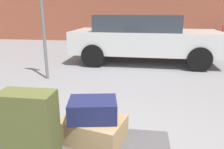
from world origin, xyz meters
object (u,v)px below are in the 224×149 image
object	(u,v)px
suitcase_tan_front_right	(93,129)
bollard_kerb_near	(188,44)
suitcase_olive_stacked_top	(29,128)
duffel_bag_navy_topmost_pile	(93,109)
parked_car	(143,37)
no_parking_sign	(42,8)

from	to	relation	value
suitcase_tan_front_right	bollard_kerb_near	world-z (taller)	bollard_kerb_near
suitcase_olive_stacked_top	duffel_bag_navy_topmost_pile	xyz separation A→B (m)	(0.44, 0.37, 0.02)
suitcase_olive_stacked_top	parked_car	size ratio (longest dim) A/B	0.14
suitcase_olive_stacked_top	no_parking_sign	xyz separation A→B (m)	(-1.33, 3.25, 0.94)
suitcase_olive_stacked_top	parked_car	world-z (taller)	parked_car
suitcase_tan_front_right	duffel_bag_navy_topmost_pile	bearing A→B (deg)	104.21
suitcase_olive_stacked_top	bollard_kerb_near	bearing A→B (deg)	70.90
duffel_bag_navy_topmost_pile	suitcase_tan_front_right	bearing A→B (deg)	-100.45
parked_car	duffel_bag_navy_topmost_pile	bearing A→B (deg)	-94.78
suitcase_tan_front_right	bollard_kerb_near	distance (m)	7.04
bollard_kerb_near	parked_car	bearing A→B (deg)	-132.74
suitcase_tan_front_right	suitcase_olive_stacked_top	size ratio (longest dim) A/B	0.94
suitcase_olive_stacked_top	bollard_kerb_near	xyz separation A→B (m)	(2.48, 7.10, -0.30)
suitcase_tan_front_right	no_parking_sign	xyz separation A→B (m)	(-1.77, 2.89, 1.13)
suitcase_tan_front_right	parked_car	xyz separation A→B (m)	(0.42, 4.98, 0.31)
duffel_bag_navy_topmost_pile	parked_car	world-z (taller)	parked_car
suitcase_olive_stacked_top	suitcase_tan_front_right	bearing A→B (deg)	40.14
suitcase_olive_stacked_top	bollard_kerb_near	world-z (taller)	suitcase_olive_stacked_top
suitcase_tan_front_right	no_parking_sign	bearing A→B (deg)	135.65
bollard_kerb_near	duffel_bag_navy_topmost_pile	bearing A→B (deg)	-106.87
parked_car	no_parking_sign	xyz separation A→B (m)	(-2.18, -2.09, 0.82)
parked_car	no_parking_sign	bearing A→B (deg)	-136.28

